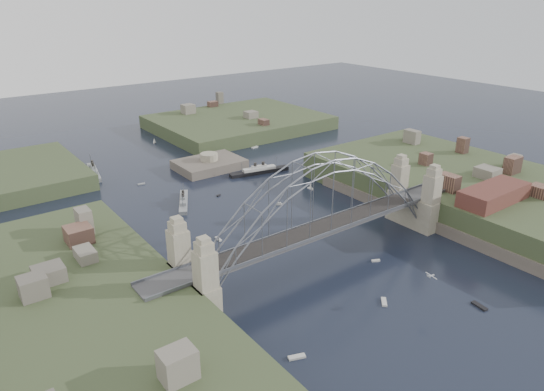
{
  "coord_description": "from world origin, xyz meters",
  "views": [
    {
      "loc": [
        -65.89,
        -70.29,
        55.28
      ],
      "look_at": [
        0.0,
        18.0,
        10.0
      ],
      "focal_mm": 32.28,
      "sensor_mm": 36.0,
      "label": 1
    }
  ],
  "objects": [
    {
      "name": "small_boat_d",
      "position": [
        27.13,
        34.52,
        0.91
      ],
      "size": [
        1.07,
        2.22,
        2.38
      ],
      "color": "beige",
      "rests_on": "ground"
    },
    {
      "name": "shore_west",
      "position": [
        -57.32,
        0.0,
        1.97
      ],
      "size": [
        50.5,
        90.0,
        12.0
      ],
      "color": "#354224",
      "rests_on": "ground"
    },
    {
      "name": "wharf_shed",
      "position": [
        44.0,
        -14.0,
        10.0
      ],
      "size": [
        20.0,
        8.0,
        4.0
      ],
      "primitive_type": "cube",
      "color": "#592D26",
      "rests_on": "shore_east"
    },
    {
      "name": "ocean_liner",
      "position": [
        22.94,
        55.87,
        0.79
      ],
      "size": [
        20.85,
        6.89,
        5.08
      ],
      "color": "black",
      "rests_on": "ground"
    },
    {
      "name": "small_boat_l",
      "position": [
        -44.08,
        29.64,
        0.15
      ],
      "size": [
        2.67,
        1.54,
        0.45
      ],
      "color": "beige",
      "rests_on": "ground"
    },
    {
      "name": "aeroplane",
      "position": [
        5.21,
        -24.8,
        6.5
      ],
      "size": [
        1.57,
        2.86,
        0.42
      ],
      "color": "#B4B8BC"
    },
    {
      "name": "ground",
      "position": [
        0.0,
        0.0,
        0.0
      ],
      "size": [
        500.0,
        500.0,
        0.0
      ],
      "primitive_type": "plane",
      "color": "black",
      "rests_on": "ground"
    },
    {
      "name": "small_boat_j",
      "position": [
        -24.25,
        -21.3,
        0.15
      ],
      "size": [
        3.07,
        1.92,
        0.45
      ],
      "color": "beige",
      "rests_on": "ground"
    },
    {
      "name": "small_boat_b",
      "position": [
        11.97,
        30.62,
        0.29
      ],
      "size": [
        1.75,
        1.57,
        1.43
      ],
      "color": "beige",
      "rests_on": "ground"
    },
    {
      "name": "finger_pier",
      "position": [
        39.0,
        -28.0,
        0.7
      ],
      "size": [
        4.0,
        22.0,
        1.4
      ],
      "primitive_type": "cube",
      "color": "#434446",
      "rests_on": "ground"
    },
    {
      "name": "bridge",
      "position": [
        0.0,
        0.0,
        12.32
      ],
      "size": [
        84.0,
        13.8,
        24.6
      ],
      "color": "#434446",
      "rests_on": "ground"
    },
    {
      "name": "fort_island",
      "position": [
        12.0,
        70.0,
        -0.34
      ],
      "size": [
        22.0,
        16.0,
        9.4
      ],
      "color": "#534A41",
      "rests_on": "ground"
    },
    {
      "name": "small_boat_n",
      "position": [
        38.57,
        80.98,
        0.15
      ],
      "size": [
        3.15,
        1.49,
        0.45
      ],
      "color": "beige",
      "rests_on": "ground"
    },
    {
      "name": "small_boat_e",
      "position": [
        -33.07,
        58.96,
        0.28
      ],
      "size": [
        3.04,
        2.79,
        1.43
      ],
      "color": "beige",
      "rests_on": "ground"
    },
    {
      "name": "shore_east",
      "position": [
        57.32,
        0.0,
        1.97
      ],
      "size": [
        50.5,
        90.0,
        12.0
      ],
      "color": "#354224",
      "rests_on": "ground"
    },
    {
      "name": "small_boat_k",
      "position": [
        9.72,
        110.18,
        0.98
      ],
      "size": [
        1.64,
        1.7,
        2.38
      ],
      "color": "beige",
      "rests_on": "ground"
    },
    {
      "name": "naval_cruiser_far",
      "position": [
        -21.81,
        87.93,
        0.94
      ],
      "size": [
        5.73,
        17.95,
        6.01
      ],
      "color": "gray",
      "rests_on": "ground"
    },
    {
      "name": "small_boat_m",
      "position": [
        9.96,
        -7.55,
        0.15
      ],
      "size": [
        1.98,
        1.39,
        0.45
      ],
      "color": "beige",
      "rests_on": "ground"
    },
    {
      "name": "small_boat_a",
      "position": [
        -12.93,
        22.59,
        0.15
      ],
      "size": [
        0.96,
        2.45,
        0.45
      ],
      "color": "beige",
      "rests_on": "ground"
    },
    {
      "name": "small_boat_i",
      "position": [
        24.86,
        11.17,
        0.83
      ],
      "size": [
        1.03,
        2.59,
        2.38
      ],
      "color": "beige",
      "rests_on": "ground"
    },
    {
      "name": "headland_ne",
      "position": [
        50.0,
        110.0,
        0.75
      ],
      "size": [
        70.0,
        55.0,
        9.5
      ],
      "primitive_type": "cube",
      "color": "#354224",
      "rests_on": "ground"
    },
    {
      "name": "naval_cruiser_near",
      "position": [
        -9.4,
        47.7,
        0.76
      ],
      "size": [
        9.63,
        15.39,
        4.89
      ],
      "color": "gray",
      "rests_on": "ground"
    },
    {
      "name": "small_boat_f",
      "position": [
        1.64,
        46.75,
        0.15
      ],
      "size": [
        1.59,
        1.16,
        0.45
      ],
      "color": "beige",
      "rests_on": "ground"
    },
    {
      "name": "small_boat_g",
      "position": [
        12.85,
        -31.22,
        0.15
      ],
      "size": [
        1.5,
        3.33,
        0.45
      ],
      "color": "beige",
      "rests_on": "ground"
    },
    {
      "name": "small_boat_c",
      "position": [
        -0.78,
        -19.41,
        0.15
      ],
      "size": [
        2.62,
        2.72,
        0.45
      ],
      "color": "beige",
      "rests_on": "ground"
    },
    {
      "name": "small_boat_h",
      "position": [
        -13.01,
        69.43,
        0.15
      ],
      "size": [
        2.34,
        1.01,
        0.45
      ],
      "color": "beige",
      "rests_on": "ground"
    }
  ]
}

